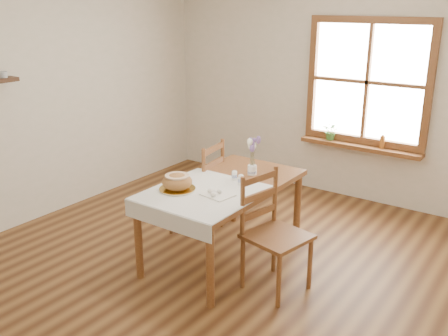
% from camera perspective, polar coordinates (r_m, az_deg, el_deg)
% --- Properties ---
extents(ground, '(5.00, 5.00, 0.00)m').
position_cam_1_polar(ground, '(4.68, -2.17, -11.48)').
color(ground, brown).
rests_on(ground, ground).
extents(room_walls, '(4.60, 5.10, 2.65)m').
position_cam_1_polar(room_walls, '(4.10, -2.46, 9.64)').
color(room_walls, silver).
rests_on(room_walls, ground).
extents(window, '(1.46, 0.08, 1.46)m').
position_cam_1_polar(window, '(6.07, 16.10, 9.42)').
color(window, brown).
rests_on(window, ground).
extents(window_sill, '(1.46, 0.20, 0.05)m').
position_cam_1_polar(window_sill, '(6.17, 15.26, 2.37)').
color(window_sill, brown).
rests_on(window_sill, ground).
extents(dining_table, '(0.90, 1.60, 0.75)m').
position_cam_1_polar(dining_table, '(4.61, 0.00, -2.77)').
color(dining_table, brown).
rests_on(dining_table, ground).
extents(table_linen, '(0.91, 0.99, 0.01)m').
position_cam_1_polar(table_linen, '(4.35, -2.32, -2.86)').
color(table_linen, silver).
rests_on(table_linen, dining_table).
extents(chair_left, '(0.54, 0.52, 0.99)m').
position_cam_1_polar(chair_left, '(5.22, -3.21, -2.16)').
color(chair_left, brown).
rests_on(chair_left, ground).
extents(chair_right, '(0.57, 0.56, 1.00)m').
position_cam_1_polar(chair_right, '(4.19, 6.11, -7.60)').
color(chair_right, brown).
rests_on(chair_right, ground).
extents(bread_plate, '(0.33, 0.33, 0.02)m').
position_cam_1_polar(bread_plate, '(4.41, -5.35, -2.41)').
color(bread_plate, white).
rests_on(bread_plate, table_linen).
extents(bread_loaf, '(0.27, 0.27, 0.15)m').
position_cam_1_polar(bread_loaf, '(4.38, -5.38, -1.42)').
color(bread_loaf, '#A17239').
rests_on(bread_loaf, bread_plate).
extents(egg_napkin, '(0.29, 0.25, 0.01)m').
position_cam_1_polar(egg_napkin, '(4.28, -0.71, -3.05)').
color(egg_napkin, silver).
rests_on(egg_napkin, table_linen).
extents(eggs, '(0.22, 0.21, 0.04)m').
position_cam_1_polar(eggs, '(4.27, -0.72, -2.71)').
color(eggs, silver).
rests_on(eggs, egg_napkin).
extents(salt_shaker, '(0.05, 0.05, 0.10)m').
position_cam_1_polar(salt_shaker, '(4.62, 1.20, -0.83)').
color(salt_shaker, white).
rests_on(salt_shaker, table_linen).
extents(pepper_shaker, '(0.07, 0.07, 0.10)m').
position_cam_1_polar(pepper_shaker, '(4.51, 1.94, -1.30)').
color(pepper_shaker, white).
rests_on(pepper_shaker, table_linen).
extents(flower_vase, '(0.10, 0.10, 0.09)m').
position_cam_1_polar(flower_vase, '(4.78, 3.22, -0.32)').
color(flower_vase, white).
rests_on(flower_vase, dining_table).
extents(lavender_bouquet, '(0.15, 0.15, 0.28)m').
position_cam_1_polar(lavender_bouquet, '(4.72, 3.26, 1.86)').
color(lavender_bouquet, '#6E5190').
rests_on(lavender_bouquet, flower_vase).
extents(potted_plant, '(0.22, 0.24, 0.17)m').
position_cam_1_polar(potted_plant, '(6.27, 12.16, 3.91)').
color(potted_plant, '#427D32').
rests_on(potted_plant, window_sill).
extents(amber_bottle, '(0.07, 0.07, 0.16)m').
position_cam_1_polar(amber_bottle, '(6.06, 17.65, 2.91)').
color(amber_bottle, '#A1591D').
rests_on(amber_bottle, window_sill).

